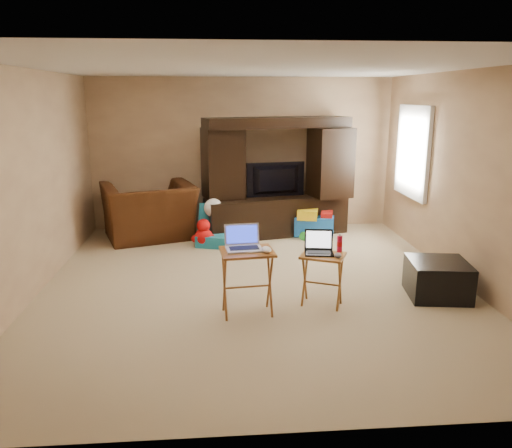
{
  "coord_description": "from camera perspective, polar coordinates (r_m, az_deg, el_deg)",
  "views": [
    {
      "loc": [
        -0.44,
        -5.62,
        2.21
      ],
      "look_at": [
        0.0,
        -0.2,
        0.8
      ],
      "focal_mm": 35.0,
      "sensor_mm": 36.0,
      "label": 1
    }
  ],
  "objects": [
    {
      "name": "wall_back",
      "position": [
        8.44,
        -1.62,
        7.98
      ],
      "size": [
        5.0,
        0.0,
        5.0
      ],
      "primitive_type": "plane",
      "rotation": [
        1.57,
        0.0,
        0.0
      ],
      "color": "tan",
      "rests_on": "ground"
    },
    {
      "name": "tray_table_left",
      "position": [
        5.14,
        -1.0,
        -6.72
      ],
      "size": [
        0.57,
        0.48,
        0.69
      ],
      "primitive_type": "cube",
      "rotation": [
        0.0,
        0.0,
        0.11
      ],
      "color": "brown",
      "rests_on": "floor"
    },
    {
      "name": "wall_left",
      "position": [
        6.07,
        -24.49,
        4.12
      ],
      "size": [
        0.0,
        5.5,
        5.5
      ],
      "primitive_type": "plane",
      "rotation": [
        1.57,
        0.0,
        1.57
      ],
      "color": "tan",
      "rests_on": "ground"
    },
    {
      "name": "ceiling",
      "position": [
        5.65,
        -0.17,
        17.47
      ],
      "size": [
        5.5,
        5.5,
        0.0
      ],
      "primitive_type": "plane",
      "rotation": [
        3.14,
        0.0,
        0.0
      ],
      "color": "silver",
      "rests_on": "ground"
    },
    {
      "name": "mouse_right",
      "position": [
        5.24,
        9.35,
        -3.56
      ],
      "size": [
        0.09,
        0.13,
        0.05
      ],
      "primitive_type": "ellipsoid",
      "rotation": [
        0.0,
        0.0,
        -0.16
      ],
      "color": "#46464B",
      "rests_on": "tray_table_right"
    },
    {
      "name": "laptop_right",
      "position": [
        5.3,
        7.25,
        -2.18
      ],
      "size": [
        0.33,
        0.29,
        0.24
      ],
      "primitive_type": "cube",
      "rotation": [
        0.0,
        0.0,
        -0.14
      ],
      "color": "black",
      "rests_on": "tray_table_right"
    },
    {
      "name": "ottoman",
      "position": [
        6.0,
        20.05,
        -5.91
      ],
      "size": [
        0.72,
        0.72,
        0.41
      ],
      "primitive_type": "cube",
      "rotation": [
        0.0,
        0.0,
        -0.14
      ],
      "color": "black",
      "rests_on": "floor"
    },
    {
      "name": "television",
      "position": [
        7.94,
        2.43,
        5.02
      ],
      "size": [
        0.96,
        0.28,
        0.55
      ],
      "primitive_type": "imported",
      "rotation": [
        0.0,
        0.0,
        3.31
      ],
      "color": "black",
      "rests_on": "entertainment_center"
    },
    {
      "name": "laptop_left",
      "position": [
        5.02,
        -1.39,
        -1.65
      ],
      "size": [
        0.39,
        0.33,
        0.24
      ],
      "primitive_type": "cube",
      "rotation": [
        0.0,
        0.0,
        0.1
      ],
      "color": "#B6B6BB",
      "rests_on": "tray_table_left"
    },
    {
      "name": "mouse_left",
      "position": [
        4.97,
        1.22,
        -2.93
      ],
      "size": [
        0.12,
        0.16,
        0.06
      ],
      "primitive_type": "ellipsoid",
      "rotation": [
        0.0,
        0.0,
        0.25
      ],
      "color": "white",
      "rests_on": "tray_table_left"
    },
    {
      "name": "window_pane",
      "position": [
        7.78,
        17.6,
        7.88
      ],
      "size": [
        0.0,
        1.2,
        1.2
      ],
      "primitive_type": "plane",
      "rotation": [
        1.57,
        0.0,
        -1.57
      ],
      "color": "white",
      "rests_on": "ground"
    },
    {
      "name": "child_rocker",
      "position": [
        7.53,
        -4.86,
        -0.16
      ],
      "size": [
        0.59,
        0.63,
        0.61
      ],
      "primitive_type": null,
      "rotation": [
        0.0,
        0.0,
        -0.28
      ],
      "color": "#1A7390",
      "rests_on": "floor"
    },
    {
      "name": "push_toy",
      "position": [
        8.02,
        6.68,
        0.14
      ],
      "size": [
        0.72,
        0.59,
        0.47
      ],
      "primitive_type": null,
      "rotation": [
        0.0,
        0.0,
        -0.26
      ],
      "color": "blue",
      "rests_on": "floor"
    },
    {
      "name": "entertainment_center",
      "position": [
        7.98,
        2.39,
        5.35
      ],
      "size": [
        2.37,
        1.1,
        1.88
      ],
      "primitive_type": "cube",
      "rotation": [
        0.0,
        0.0,
        0.24
      ],
      "color": "black",
      "rests_on": "floor"
    },
    {
      "name": "tray_table_right",
      "position": [
        5.42,
        7.57,
        -6.36
      ],
      "size": [
        0.55,
        0.51,
        0.58
      ],
      "primitive_type": "cube",
      "rotation": [
        0.0,
        0.0,
        -0.42
      ],
      "color": "#9E6226",
      "rests_on": "floor"
    },
    {
      "name": "water_bottle",
      "position": [
        5.42,
        9.53,
        -2.24
      ],
      "size": [
        0.06,
        0.06,
        0.18
      ],
      "primitive_type": "cylinder",
      "color": "red",
      "rests_on": "tray_table_right"
    },
    {
      "name": "wall_front",
      "position": [
        3.06,
        3.84,
        -3.75
      ],
      "size": [
        5.0,
        0.0,
        5.0
      ],
      "primitive_type": "plane",
      "rotation": [
        -1.57,
        0.0,
        0.0
      ],
      "color": "tan",
      "rests_on": "ground"
    },
    {
      "name": "recliner",
      "position": [
        8.03,
        -12.1,
        1.42
      ],
      "size": [
        1.65,
        1.54,
        0.87
      ],
      "primitive_type": "imported",
      "rotation": [
        0.0,
        0.0,
        3.47
      ],
      "color": "#46230F",
      "rests_on": "floor"
    },
    {
      "name": "floor",
      "position": [
        6.06,
        -0.15,
        -6.87
      ],
      "size": [
        5.5,
        5.5,
        0.0
      ],
      "primitive_type": "plane",
      "color": "beige",
      "rests_on": "ground"
    },
    {
      "name": "wall_right",
      "position": [
        6.42,
        22.79,
        4.79
      ],
      "size": [
        0.0,
        5.5,
        5.5
      ],
      "primitive_type": "plane",
      "rotation": [
        1.57,
        0.0,
        -1.57
      ],
      "color": "tan",
      "rests_on": "ground"
    },
    {
      "name": "window_frame",
      "position": [
        7.78,
        17.46,
        7.88
      ],
      "size": [
        0.06,
        1.14,
        1.34
      ],
      "primitive_type": "cube",
      "color": "white",
      "rests_on": "ground"
    },
    {
      "name": "plush_toy",
      "position": [
        7.5,
        -6.0,
        -0.99
      ],
      "size": [
        0.39,
        0.32,
        0.43
      ],
      "primitive_type": null,
      "color": "red",
      "rests_on": "floor"
    }
  ]
}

